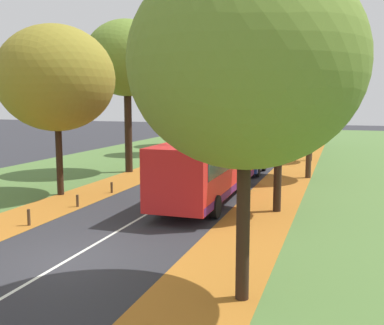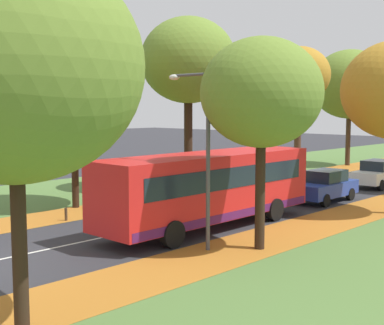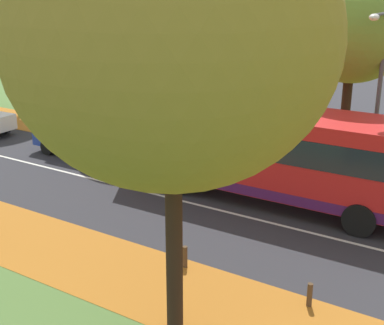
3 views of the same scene
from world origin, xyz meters
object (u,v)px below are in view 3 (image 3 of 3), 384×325
Objects in this scene: tree_right_mid at (148,12)px; car_blue_lead at (83,136)px; tree_left_near at (172,40)px; tree_right_far at (12,13)px; bus at (273,150)px; streetlamp_right at (377,85)px; bollard_fifth at (185,257)px; tree_right_near at (353,29)px; bollard_fourth at (310,295)px.

car_blue_lead is (-3.82, 0.62, -4.75)m from tree_right_mid.
tree_left_near reaches higher than tree_right_far.
tree_right_mid reaches higher than bus.
streetlamp_right is 1.42× the size of car_blue_lead.
bus reaches higher than bollard_fifth.
tree_right_far is at bearing 66.18° from car_blue_lead.
car_blue_lead is at bearing 98.60° from streetlamp_right.
tree_right_mid is 13.63× the size of bollard_fifth.
bus is (7.51, 1.27, -4.15)m from tree_left_near.
streetlamp_right is (-1.49, -1.34, -1.54)m from tree_right_near.
tree_right_far is 12.80× the size of bollard_fifth.
tree_right_far reaches higher than bollard_fifth.
tree_left_near is at bearing -128.46° from car_blue_lead.
car_blue_lead is (-3.37, -7.63, -4.50)m from tree_right_far.
tree_right_mid is at bearing 50.26° from bollard_fourth.
tree_left_near is at bearing 138.55° from bollard_fourth.
streetlamp_right is 0.58× the size of bus.
tree_left_near is at bearing 172.15° from streetlamp_right.
bollard_fifth is at bearing -122.78° from car_blue_lead.
bollard_fifth is at bearing -118.76° from tree_right_far.
tree_left_near is 13.49m from car_blue_lead.
tree_right_far is at bearing 89.34° from tree_right_near.
tree_right_mid is 9.71m from bus.
tree_right_near is 1.19× the size of streetlamp_right.
bus is 8.58m from car_blue_lead.
tree_right_far is at bearing 61.24° from bollard_fifth.
tree_right_near is at bearing 42.12° from streetlamp_right.
bollard_fourth is (-8.87, -19.45, -5.03)m from tree_right_far.
bollard_fourth is at bearing -114.51° from tree_right_far.
tree_right_far is 18.88m from streetlamp_right.
tree_right_mid is at bearing -86.86° from tree_right_far.
tree_right_near is at bearing -72.03° from car_blue_lead.
tree_right_far is 1.22× the size of streetlamp_right.
bollard_fourth is 8.00m from streetlamp_right.
tree_right_far is 1.73× the size of car_blue_lead.
tree_right_far is (11.15, 17.43, -0.54)m from tree_left_near.
tree_left_near is 6.35m from bollard_fourth.
tree_right_near is 12.49× the size of bollard_fifth.
bollard_fifth is at bearing -179.43° from bus.
tree_left_near is 1.16× the size of tree_right_far.
tree_left_near reaches higher than tree_right_near.
bollard_fifth is 0.05× the size of bus.
tree_right_mid is (0.65, 9.15, 0.29)m from tree_right_near.
bus is (-4.10, -7.91, -3.86)m from tree_right_mid.
car_blue_lead is at bearing 57.22° from bollard_fifth.
tree_right_near is 0.92× the size of tree_right_mid.
bollard_fourth is at bearing -174.32° from streetlamp_right.
tree_right_mid is at bearing 62.62° from bus.
tree_right_far is at bearing 77.28° from bus.
bollard_fourth is 0.09× the size of streetlamp_right.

